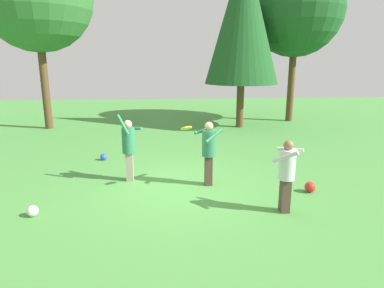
{
  "coord_description": "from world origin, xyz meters",
  "views": [
    {
      "loc": [
        -0.34,
        -7.99,
        3.15
      ],
      "look_at": [
        0.3,
        0.36,
        1.05
      ],
      "focal_mm": 31.49,
      "sensor_mm": 36.0,
      "label": 1
    }
  ],
  "objects_px": {
    "ball_blue": "(104,157)",
    "ball_red": "(310,187)",
    "person_bystander": "(209,148)",
    "frisbee": "(186,128)",
    "person_catcher": "(287,170)",
    "tree_far_right": "(296,10)",
    "tree_right": "(243,16)",
    "ball_white": "(33,211)",
    "person_thrower": "(129,145)"
  },
  "relations": [
    {
      "from": "ball_blue",
      "to": "ball_red",
      "type": "xyz_separation_m",
      "value": [
        5.52,
        -3.14,
        0.02
      ]
    },
    {
      "from": "person_bystander",
      "to": "ball_blue",
      "type": "height_order",
      "value": "person_bystander"
    },
    {
      "from": "person_bystander",
      "to": "frisbee",
      "type": "bearing_deg",
      "value": 0.0
    },
    {
      "from": "person_catcher",
      "to": "tree_far_right",
      "type": "xyz_separation_m",
      "value": [
        4.02,
        10.81,
        4.63
      ]
    },
    {
      "from": "person_catcher",
      "to": "frisbee",
      "type": "bearing_deg",
      "value": -0.0
    },
    {
      "from": "tree_far_right",
      "to": "frisbee",
      "type": "bearing_deg",
      "value": -122.42
    },
    {
      "from": "ball_red",
      "to": "tree_right",
      "type": "height_order",
      "value": "tree_right"
    },
    {
      "from": "tree_far_right",
      "to": "ball_white",
      "type": "bearing_deg",
      "value": -131.12
    },
    {
      "from": "person_thrower",
      "to": "ball_red",
      "type": "relative_size",
      "value": 6.92
    },
    {
      "from": "tree_right",
      "to": "person_thrower",
      "type": "bearing_deg",
      "value": -122.35
    },
    {
      "from": "tree_right",
      "to": "tree_far_right",
      "type": "height_order",
      "value": "tree_right"
    },
    {
      "from": "tree_right",
      "to": "tree_far_right",
      "type": "bearing_deg",
      "value": 26.64
    },
    {
      "from": "person_catcher",
      "to": "ball_blue",
      "type": "bearing_deg",
      "value": -9.15
    },
    {
      "from": "person_thrower",
      "to": "tree_right",
      "type": "relative_size",
      "value": 0.22
    },
    {
      "from": "person_catcher",
      "to": "tree_far_right",
      "type": "height_order",
      "value": "tree_far_right"
    },
    {
      "from": "tree_right",
      "to": "tree_far_right",
      "type": "distance_m",
      "value": 3.38
    },
    {
      "from": "person_bystander",
      "to": "tree_right",
      "type": "distance_m",
      "value": 8.96
    },
    {
      "from": "person_catcher",
      "to": "ball_red",
      "type": "relative_size",
      "value": 5.99
    },
    {
      "from": "ball_white",
      "to": "tree_right",
      "type": "xyz_separation_m",
      "value": [
        6.3,
        9.13,
        4.94
      ]
    },
    {
      "from": "ball_white",
      "to": "tree_far_right",
      "type": "distance_m",
      "value": 15.12
    },
    {
      "from": "person_catcher",
      "to": "ball_red",
      "type": "distance_m",
      "value": 1.64
    },
    {
      "from": "person_catcher",
      "to": "person_bystander",
      "type": "relative_size",
      "value": 0.95
    },
    {
      "from": "person_thrower",
      "to": "ball_blue",
      "type": "bearing_deg",
      "value": 149.08
    },
    {
      "from": "frisbee",
      "to": "ball_blue",
      "type": "distance_m",
      "value": 4.07
    },
    {
      "from": "frisbee",
      "to": "tree_right",
      "type": "height_order",
      "value": "tree_right"
    },
    {
      "from": "ball_white",
      "to": "tree_far_right",
      "type": "relative_size",
      "value": 0.03
    },
    {
      "from": "person_catcher",
      "to": "ball_red",
      "type": "bearing_deg",
      "value": -101.1
    },
    {
      "from": "ball_blue",
      "to": "tree_right",
      "type": "relative_size",
      "value": 0.03
    },
    {
      "from": "ball_blue",
      "to": "person_catcher",
      "type": "bearing_deg",
      "value": -42.62
    },
    {
      "from": "frisbee",
      "to": "tree_right",
      "type": "bearing_deg",
      "value": 69.18
    },
    {
      "from": "ball_red",
      "to": "ball_white",
      "type": "relative_size",
      "value": 1.13
    },
    {
      "from": "person_thrower",
      "to": "person_bystander",
      "type": "height_order",
      "value": "person_thrower"
    },
    {
      "from": "ball_red",
      "to": "tree_far_right",
      "type": "height_order",
      "value": "tree_far_right"
    },
    {
      "from": "person_bystander",
      "to": "tree_far_right",
      "type": "bearing_deg",
      "value": -154.36
    },
    {
      "from": "person_catcher",
      "to": "tree_far_right",
      "type": "bearing_deg",
      "value": -76.93
    },
    {
      "from": "person_thrower",
      "to": "ball_blue",
      "type": "xyz_separation_m",
      "value": [
        -1.05,
        1.96,
        -0.87
      ]
    },
    {
      "from": "ball_blue",
      "to": "ball_red",
      "type": "relative_size",
      "value": 0.82
    },
    {
      "from": "person_thrower",
      "to": "tree_right",
      "type": "height_order",
      "value": "tree_right"
    },
    {
      "from": "ball_red",
      "to": "ball_white",
      "type": "height_order",
      "value": "ball_red"
    },
    {
      "from": "ball_white",
      "to": "tree_right",
      "type": "height_order",
      "value": "tree_right"
    },
    {
      "from": "ball_white",
      "to": "ball_blue",
      "type": "bearing_deg",
      "value": 79.44
    },
    {
      "from": "ball_white",
      "to": "person_bystander",
      "type": "bearing_deg",
      "value": 21.75
    },
    {
      "from": "person_thrower",
      "to": "person_bystander",
      "type": "distance_m",
      "value": 2.11
    },
    {
      "from": "frisbee",
      "to": "person_thrower",
      "type": "bearing_deg",
      "value": 149.12
    },
    {
      "from": "tree_far_right",
      "to": "person_catcher",
      "type": "bearing_deg",
      "value": -110.4
    },
    {
      "from": "frisbee",
      "to": "tree_far_right",
      "type": "height_order",
      "value": "tree_far_right"
    },
    {
      "from": "person_catcher",
      "to": "tree_right",
      "type": "xyz_separation_m",
      "value": [
        1.04,
        9.31,
        4.13
      ]
    },
    {
      "from": "person_thrower",
      "to": "ball_red",
      "type": "height_order",
      "value": "person_thrower"
    },
    {
      "from": "tree_right",
      "to": "ball_blue",
      "type": "bearing_deg",
      "value": -137.15
    },
    {
      "from": "person_thrower",
      "to": "person_bystander",
      "type": "relative_size",
      "value": 1.09
    }
  ]
}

